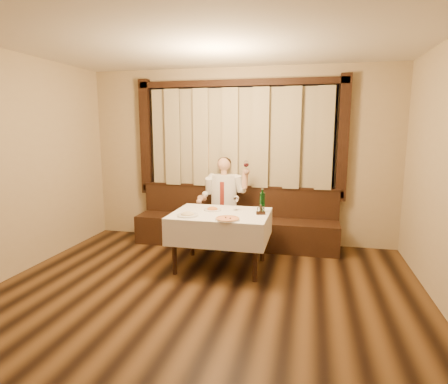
% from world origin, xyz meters
% --- Properties ---
extents(room, '(5.01, 6.01, 2.81)m').
position_xyz_m(room, '(-0.00, 0.97, 1.50)').
color(room, black).
rests_on(room, ground).
extents(banquette, '(3.20, 0.61, 0.94)m').
position_xyz_m(banquette, '(0.00, 2.72, 0.31)').
color(banquette, black).
rests_on(banquette, ground).
extents(dining_table, '(1.27, 0.97, 0.76)m').
position_xyz_m(dining_table, '(0.00, 1.70, 0.65)').
color(dining_table, black).
rests_on(dining_table, ground).
extents(pizza, '(0.31, 0.31, 0.03)m').
position_xyz_m(pizza, '(0.17, 1.34, 0.77)').
color(pizza, white).
rests_on(pizza, dining_table).
extents(pasta_red, '(0.24, 0.24, 0.08)m').
position_xyz_m(pasta_red, '(-0.14, 1.82, 0.79)').
color(pasta_red, white).
rests_on(pasta_red, dining_table).
extents(pasta_cream, '(0.28, 0.28, 0.09)m').
position_xyz_m(pasta_cream, '(-0.37, 1.43, 0.79)').
color(pasta_cream, white).
rests_on(pasta_cream, dining_table).
extents(green_bottle, '(0.07, 0.07, 0.32)m').
position_xyz_m(green_bottle, '(0.53, 1.86, 0.89)').
color(green_bottle, '#11531A').
rests_on(green_bottle, dining_table).
extents(table_wine_glass, '(0.08, 0.08, 0.21)m').
position_xyz_m(table_wine_glass, '(0.17, 1.89, 0.91)').
color(table_wine_glass, white).
rests_on(table_wine_glass, dining_table).
extents(cruet_caddy, '(0.13, 0.09, 0.12)m').
position_xyz_m(cruet_caddy, '(0.53, 1.72, 0.80)').
color(cruet_caddy, black).
rests_on(cruet_caddy, dining_table).
extents(seated_man, '(0.77, 0.58, 1.41)m').
position_xyz_m(seated_man, '(-0.18, 2.63, 0.82)').
color(seated_man, black).
rests_on(seated_man, ground).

